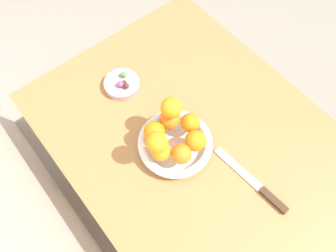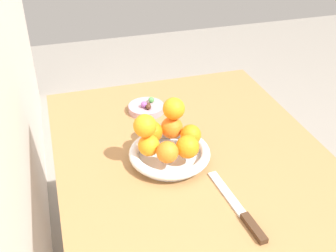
{
  "view_description": "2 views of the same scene",
  "coord_description": "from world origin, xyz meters",
  "px_view_note": "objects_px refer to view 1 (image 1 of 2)",
  "views": [
    {
      "loc": [
        -0.24,
        0.34,
        1.65
      ],
      "look_at": [
        0.08,
        0.09,
        0.87
      ],
      "focal_mm": 35.0,
      "sensor_mm": 36.0,
      "label": 1
    },
    {
      "loc": [
        -0.83,
        0.34,
        1.45
      ],
      "look_at": [
        0.1,
        0.06,
        0.83
      ],
      "focal_mm": 45.0,
      "sensor_mm": 36.0,
      "label": 2
    }
  ],
  "objects_px": {
    "orange_3": "(190,123)",
    "candy_dish": "(122,84)",
    "orange_4": "(170,119)",
    "orange_7": "(171,108)",
    "orange_0": "(161,151)",
    "candy_ball_2": "(126,86)",
    "candy_ball_1": "(124,74)",
    "knife": "(256,185)",
    "orange_6": "(157,142)",
    "orange_2": "(195,141)",
    "candy_ball_0": "(121,84)",
    "fruit_bowl": "(175,144)",
    "orange_5": "(154,132)",
    "dining_table": "(203,158)",
    "orange_1": "(181,154)",
    "candy_ball_3": "(124,83)"
  },
  "relations": [
    {
      "from": "orange_0",
      "to": "orange_4",
      "type": "bearing_deg",
      "value": -53.03
    },
    {
      "from": "orange_1",
      "to": "candy_ball_0",
      "type": "relative_size",
      "value": 2.78
    },
    {
      "from": "orange_4",
      "to": "candy_ball_3",
      "type": "distance_m",
      "value": 0.22
    },
    {
      "from": "orange_5",
      "to": "knife",
      "type": "relative_size",
      "value": 0.24
    },
    {
      "from": "orange_2",
      "to": "orange_4",
      "type": "xyz_separation_m",
      "value": [
        0.1,
        0.01,
        0.0
      ]
    },
    {
      "from": "orange_2",
      "to": "orange_4",
      "type": "relative_size",
      "value": 0.99
    },
    {
      "from": "candy_ball_1",
      "to": "candy_ball_3",
      "type": "bearing_deg",
      "value": 146.77
    },
    {
      "from": "orange_2",
      "to": "orange_6",
      "type": "bearing_deg",
      "value": 67.0
    },
    {
      "from": "orange_4",
      "to": "orange_7",
      "type": "distance_m",
      "value": 0.06
    },
    {
      "from": "orange_6",
      "to": "candy_ball_2",
      "type": "bearing_deg",
      "value": -15.68
    },
    {
      "from": "orange_4",
      "to": "knife",
      "type": "bearing_deg",
      "value": -164.89
    },
    {
      "from": "candy_dish",
      "to": "orange_2",
      "type": "bearing_deg",
      "value": -174.67
    },
    {
      "from": "dining_table",
      "to": "candy_ball_2",
      "type": "bearing_deg",
      "value": 11.92
    },
    {
      "from": "orange_6",
      "to": "candy_ball_1",
      "type": "height_order",
      "value": "orange_6"
    },
    {
      "from": "orange_3",
      "to": "knife",
      "type": "distance_m",
      "value": 0.26
    },
    {
      "from": "candy_ball_1",
      "to": "candy_dish",
      "type": "bearing_deg",
      "value": 124.86
    },
    {
      "from": "orange_4",
      "to": "knife",
      "type": "relative_size",
      "value": 0.24
    },
    {
      "from": "orange_1",
      "to": "orange_7",
      "type": "bearing_deg",
      "value": -25.18
    },
    {
      "from": "orange_4",
      "to": "orange_7",
      "type": "relative_size",
      "value": 1.02
    },
    {
      "from": "dining_table",
      "to": "orange_5",
      "type": "xyz_separation_m",
      "value": [
        0.11,
        0.11,
        0.16
      ]
    },
    {
      "from": "candy_ball_1",
      "to": "knife",
      "type": "height_order",
      "value": "candy_ball_1"
    },
    {
      "from": "orange_3",
      "to": "candy_dish",
      "type": "bearing_deg",
      "value": 12.01
    },
    {
      "from": "orange_4",
      "to": "orange_7",
      "type": "height_order",
      "value": "orange_7"
    },
    {
      "from": "orange_3",
      "to": "orange_4",
      "type": "xyz_separation_m",
      "value": [
        0.05,
        0.04,
        0.0
      ]
    },
    {
      "from": "orange_4",
      "to": "candy_ball_1",
      "type": "relative_size",
      "value": 3.15
    },
    {
      "from": "orange_4",
      "to": "orange_0",
      "type": "bearing_deg",
      "value": 126.97
    },
    {
      "from": "candy_ball_1",
      "to": "candy_ball_2",
      "type": "relative_size",
      "value": 1.09
    },
    {
      "from": "dining_table",
      "to": "orange_2",
      "type": "bearing_deg",
      "value": 69.26
    },
    {
      "from": "candy_ball_2",
      "to": "orange_1",
      "type": "bearing_deg",
      "value": 175.06
    },
    {
      "from": "orange_4",
      "to": "knife",
      "type": "height_order",
      "value": "orange_4"
    },
    {
      "from": "orange_5",
      "to": "orange_7",
      "type": "xyz_separation_m",
      "value": [
        0.0,
        -0.07,
        0.06
      ]
    },
    {
      "from": "orange_4",
      "to": "orange_7",
      "type": "bearing_deg",
      "value": -106.17
    },
    {
      "from": "candy_ball_0",
      "to": "knife",
      "type": "xyz_separation_m",
      "value": [
        -0.51,
        -0.11,
        -0.03
      ]
    },
    {
      "from": "orange_3",
      "to": "orange_6",
      "type": "relative_size",
      "value": 0.95
    },
    {
      "from": "orange_5",
      "to": "candy_ball_2",
      "type": "height_order",
      "value": "orange_5"
    },
    {
      "from": "candy_ball_0",
      "to": "candy_ball_3",
      "type": "distance_m",
      "value": 0.01
    },
    {
      "from": "orange_5",
      "to": "candy_ball_2",
      "type": "distance_m",
      "value": 0.21
    },
    {
      "from": "candy_dish",
      "to": "orange_5",
      "type": "distance_m",
      "value": 0.24
    },
    {
      "from": "candy_dish",
      "to": "orange_4",
      "type": "relative_size",
      "value": 1.9
    },
    {
      "from": "orange_2",
      "to": "candy_ball_3",
      "type": "distance_m",
      "value": 0.32
    },
    {
      "from": "candy_dish",
      "to": "orange_0",
      "type": "relative_size",
      "value": 2.03
    },
    {
      "from": "fruit_bowl",
      "to": "orange_5",
      "type": "distance_m",
      "value": 0.08
    },
    {
      "from": "dining_table",
      "to": "orange_1",
      "type": "bearing_deg",
      "value": 84.65
    },
    {
      "from": "candy_ball_2",
      "to": "candy_ball_1",
      "type": "bearing_deg",
      "value": -26.36
    },
    {
      "from": "fruit_bowl",
      "to": "orange_1",
      "type": "relative_size",
      "value": 3.83
    },
    {
      "from": "orange_1",
      "to": "orange_7",
      "type": "distance_m",
      "value": 0.13
    },
    {
      "from": "orange_2",
      "to": "candy_ball_1",
      "type": "height_order",
      "value": "orange_2"
    },
    {
      "from": "orange_1",
      "to": "orange_0",
      "type": "bearing_deg",
      "value": 41.35
    },
    {
      "from": "orange_6",
      "to": "candy_ball_0",
      "type": "distance_m",
      "value": 0.3
    },
    {
      "from": "orange_7",
      "to": "candy_ball_0",
      "type": "bearing_deg",
      "value": 8.6
    }
  ]
}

